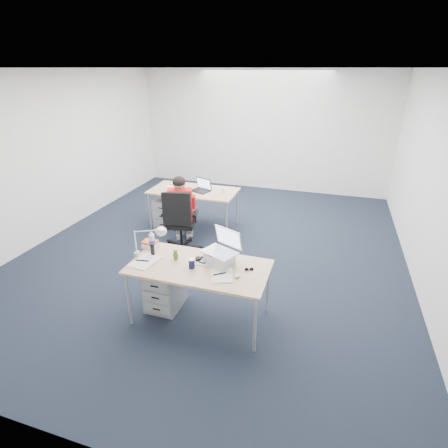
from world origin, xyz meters
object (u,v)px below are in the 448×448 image
object	(u,v)px
desk_far	(194,192)
bear_figurine	(176,255)
can_koozie	(192,263)
dark_laptop	(200,185)
sunglasses	(249,270)
drawer_pedestal_far	(168,212)
silver_laptop	(220,248)
headphones	(205,259)
desk_lamp	(145,241)
computer_mouse	(237,276)
book_stack	(150,244)
cordless_phone	(153,250)
office_chair	(181,233)
seated_person	(182,211)
desk_near	(199,269)
drawer_pedestal_near	(165,287)
far_cup	(223,191)
wireless_keyboard	(207,264)
water_bottle	(152,241)

from	to	relation	value
desk_far	bear_figurine	bearing A→B (deg)	-72.59
can_koozie	dark_laptop	bearing A→B (deg)	109.13
can_koozie	sunglasses	size ratio (longest dim) A/B	1.13
drawer_pedestal_far	silver_laptop	distance (m)	2.96
headphones	desk_lamp	bearing A→B (deg)	-174.76
headphones	dark_laptop	world-z (taller)	dark_laptop
desk_lamp	dark_laptop	world-z (taller)	desk_lamp
computer_mouse	book_stack	distance (m)	1.27
desk_far	dark_laptop	size ratio (longest dim) A/B	4.84
desk_lamp	sunglasses	bearing A→B (deg)	23.23
headphones	cordless_phone	xyz separation A→B (m)	(-0.64, -0.07, 0.06)
office_chair	headphones	distance (m)	1.75
desk_far	seated_person	xyz separation A→B (m)	(0.11, -0.80, -0.05)
desk_far	dark_laptop	xyz separation A→B (m)	(0.14, -0.03, 0.17)
office_chair	drawer_pedestal_far	bearing A→B (deg)	114.28
book_stack	silver_laptop	bearing A→B (deg)	-6.90
dark_laptop	desk_near	bearing A→B (deg)	-49.63
office_chair	book_stack	bearing A→B (deg)	-94.96
desk_near	drawer_pedestal_far	size ratio (longest dim) A/B	2.91
desk_near	headphones	distance (m)	0.15
office_chair	drawer_pedestal_near	world-z (taller)	office_chair
desk_near	office_chair	size ratio (longest dim) A/B	1.48
computer_mouse	cordless_phone	bearing A→B (deg)	179.77
drawer_pedestal_near	book_stack	world-z (taller)	book_stack
sunglasses	office_chair	bearing A→B (deg)	113.67
desk_far	desk_near	bearing A→B (deg)	-66.58
desk_lamp	far_cup	bearing A→B (deg)	105.97
bear_figurine	far_cup	distance (m)	2.45
seated_person	desk_near	bearing A→B (deg)	-78.44
office_chair	wireless_keyboard	distance (m)	1.84
drawer_pedestal_near	dark_laptop	size ratio (longest dim) A/B	1.66
wireless_keyboard	can_koozie	bearing A→B (deg)	-138.12
desk_far	drawer_pedestal_near	size ratio (longest dim) A/B	2.91
water_bottle	drawer_pedestal_far	bearing A→B (deg)	112.13
water_bottle	desk_lamp	xyz separation A→B (m)	(0.04, -0.21, 0.11)
water_bottle	bear_figurine	xyz separation A→B (m)	(0.38, -0.15, -0.05)
cordless_phone	desk_lamp	distance (m)	0.17
drawer_pedestal_far	seated_person	bearing A→B (deg)	-48.38
sunglasses	drawer_pedestal_near	bearing A→B (deg)	156.52
drawer_pedestal_near	far_cup	bearing A→B (deg)	90.08
drawer_pedestal_near	water_bottle	distance (m)	0.61
can_koozie	desk_lamp	xyz separation A→B (m)	(-0.60, 0.06, 0.17)
wireless_keyboard	bear_figurine	world-z (taller)	bear_figurine
computer_mouse	cordless_phone	xyz separation A→B (m)	(-1.10, 0.15, 0.06)
wireless_keyboard	bear_figurine	size ratio (longest dim) A/B	1.96
headphones	book_stack	xyz separation A→B (m)	(-0.77, 0.11, 0.02)
seated_person	headphones	distance (m)	1.87
bear_figurine	silver_laptop	bearing A→B (deg)	-15.79
headphones	far_cup	bearing A→B (deg)	97.04
drawer_pedestal_near	desk_lamp	size ratio (longest dim) A/B	1.23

